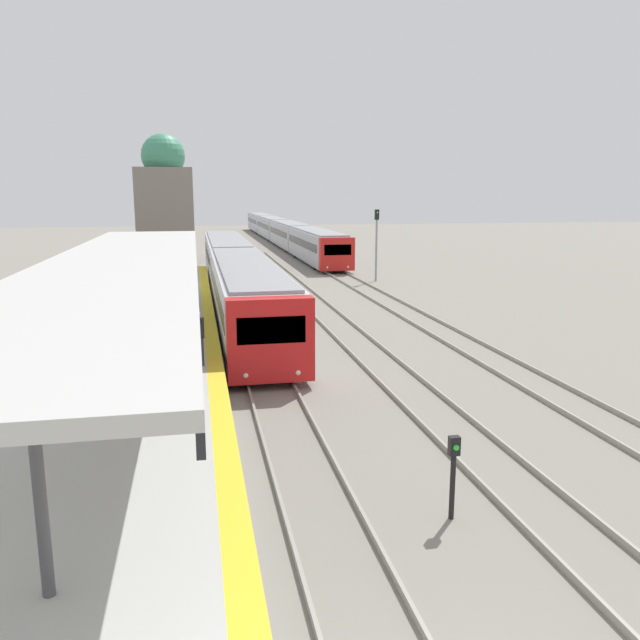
# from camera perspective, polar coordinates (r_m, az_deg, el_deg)

# --- Properties ---
(platform_canopy) EXTENTS (4.00, 26.10, 3.23)m
(platform_canopy) POSITION_cam_1_polar(r_m,az_deg,el_deg) (18.20, -17.40, 5.04)
(platform_canopy) COLOR beige
(platform_canopy) RESTS_ON station_platform
(person_on_platform) EXTENTS (0.40, 0.22, 1.66)m
(person_on_platform) POSITION_cam_1_polar(r_m,az_deg,el_deg) (18.55, -11.14, -1.32)
(person_on_platform) COLOR #2D2D33
(person_on_platform) RESTS_ON station_platform
(train_near) EXTENTS (2.70, 34.84, 3.00)m
(train_near) POSITION_cam_1_polar(r_m,az_deg,el_deg) (36.05, -7.81, 4.46)
(train_near) COLOR red
(train_near) RESTS_ON ground_plane
(train_far) EXTENTS (2.70, 64.58, 2.89)m
(train_far) POSITION_cam_1_polar(r_m,az_deg,el_deg) (78.99, -3.65, 8.22)
(train_far) COLOR red
(train_far) RESTS_ON ground_plane
(signal_post_near) EXTENTS (0.20, 0.21, 1.63)m
(signal_post_near) POSITION_cam_1_polar(r_m,az_deg,el_deg) (12.05, 12.09, -13.07)
(signal_post_near) COLOR black
(signal_post_near) RESTS_ON ground_plane
(signal_mast_far) EXTENTS (0.28, 0.29, 4.96)m
(signal_mast_far) POSITION_cam_1_polar(r_m,az_deg,el_deg) (43.69, 5.19, 7.63)
(signal_mast_far) COLOR gray
(signal_mast_far) RESTS_ON ground_plane
(distant_domed_building) EXTENTS (4.96, 4.96, 11.23)m
(distant_domed_building) POSITION_cam_1_polar(r_m,az_deg,el_deg) (58.40, -13.96, 10.37)
(distant_domed_building) COLOR slate
(distant_domed_building) RESTS_ON ground_plane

